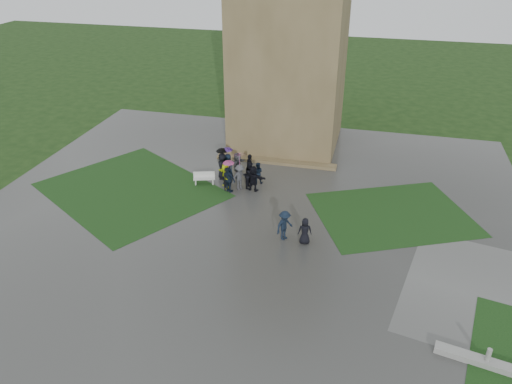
% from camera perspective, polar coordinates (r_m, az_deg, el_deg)
% --- Properties ---
extents(ground, '(120.00, 120.00, 0.00)m').
position_cam_1_polar(ground, '(28.28, -2.23, -5.49)').
color(ground, black).
extents(plaza, '(34.00, 34.00, 0.02)m').
position_cam_1_polar(plaza, '(29.89, -1.17, -3.41)').
color(plaza, '#343432').
rests_on(plaza, ground).
extents(lawn_inset_left, '(14.10, 13.46, 0.01)m').
position_cam_1_polar(lawn_inset_left, '(34.39, -14.09, 0.23)').
color(lawn_inset_left, black).
rests_on(lawn_inset_left, plaza).
extents(lawn_inset_right, '(11.12, 10.15, 0.01)m').
position_cam_1_polar(lawn_inset_right, '(31.72, 15.30, -2.46)').
color(lawn_inset_right, black).
rests_on(lawn_inset_right, plaza).
extents(tower, '(8.00, 8.00, 18.00)m').
position_cam_1_polar(tower, '(38.71, 3.97, 18.24)').
color(tower, brown).
rests_on(tower, ground).
extents(tower_plinth, '(9.00, 0.80, 0.22)m').
position_cam_1_polar(tower_plinth, '(37.22, 2.28, 3.52)').
color(tower_plinth, brown).
rests_on(tower_plinth, plaza).
extents(bench, '(1.53, 0.88, 0.85)m').
position_cam_1_polar(bench, '(34.17, -5.94, 1.61)').
color(bench, silver).
rests_on(bench, plaza).
extents(visitor_cluster, '(3.84, 3.67, 2.63)m').
position_cam_1_polar(visitor_cluster, '(33.65, -2.18, 2.50)').
color(visitor_cluster, black).
rests_on(visitor_cluster, plaza).
extents(pedestrian_mid, '(1.14, 1.28, 1.78)m').
position_cam_1_polar(pedestrian_mid, '(27.88, 3.28, -3.83)').
color(pedestrian_mid, black).
rests_on(pedestrian_mid, plaza).
extents(pedestrian_near, '(0.85, 0.66, 1.56)m').
position_cam_1_polar(pedestrian_near, '(27.68, 5.61, -4.46)').
color(pedestrian_near, black).
rests_on(pedestrian_near, plaza).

